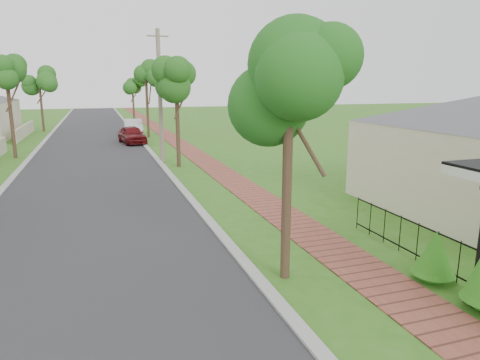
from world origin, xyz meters
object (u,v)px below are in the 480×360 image
parked_car_red (132,135)px  parked_car_white (133,128)px  near_tree (289,89)px  utility_pole (160,96)px

parked_car_red → parked_car_white: size_ratio=0.91×
near_tree → utility_pole: bearing=91.4°
parked_car_red → parked_car_white: parked_car_white is taller
parked_car_red → near_tree: size_ratio=0.72×
near_tree → utility_pole: size_ratio=0.73×
parked_car_red → near_tree: bearing=-95.5°
parked_car_white → utility_pole: (0.50, -13.82, 3.06)m
parked_car_white → near_tree: (0.90, -30.31, 3.60)m
utility_pole → parked_car_red: bearing=97.0°
near_tree → parked_car_white: bearing=91.7°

